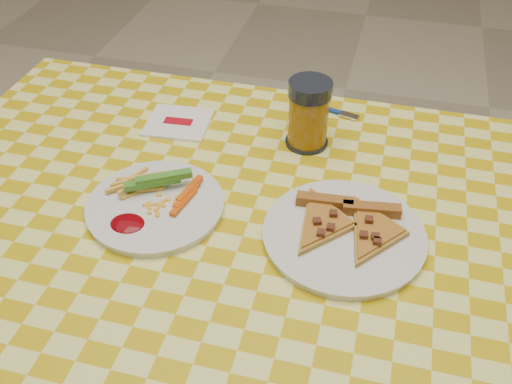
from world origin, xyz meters
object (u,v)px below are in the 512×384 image
(table, at_px, (249,252))
(drink_glass, at_px, (308,114))
(plate_left, at_px, (156,207))
(plate_right, at_px, (344,236))

(table, height_order, drink_glass, drink_glass)
(drink_glass, bearing_deg, table, -101.88)
(plate_left, distance_m, plate_right, 0.32)
(plate_right, distance_m, drink_glass, 0.28)
(table, bearing_deg, plate_right, 0.75)
(plate_left, bearing_deg, drink_glass, 50.12)
(table, relative_size, plate_left, 5.50)
(plate_left, height_order, plate_right, same)
(table, height_order, plate_left, plate_left)
(table, distance_m, plate_left, 0.18)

